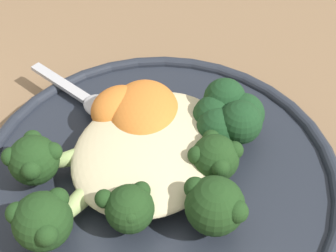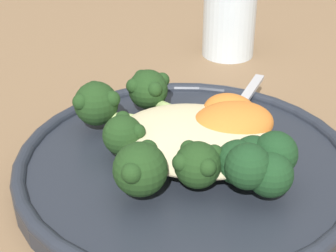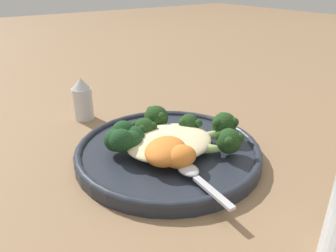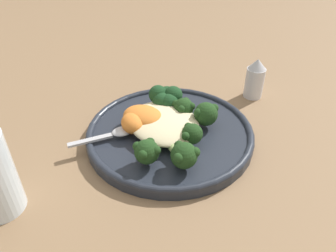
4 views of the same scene
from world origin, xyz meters
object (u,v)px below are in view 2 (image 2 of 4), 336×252
broccoli_stalk_0 (155,95)px  broccoli_stalk_3 (157,163)px  broccoli_stalk_4 (199,158)px  sweet_potato_chunk_1 (230,111)px  sweet_potato_chunk_0 (233,123)px  plate (186,166)px  quinoa_mound (196,138)px  spoon (238,106)px  water_glass (230,8)px  kale_tuft (257,162)px  broccoli_stalk_2 (142,133)px  broccoli_stalk_1 (111,109)px

broccoli_stalk_0 → broccoli_stalk_3: (-0.04, 0.10, 0.00)m
broccoli_stalk_0 → broccoli_stalk_4: size_ratio=0.88×
sweet_potato_chunk_1 → sweet_potato_chunk_0: bearing=109.4°
plate → quinoa_mound: (-0.00, -0.01, 0.02)m
sweet_potato_chunk_1 → spoon: 0.03m
broccoli_stalk_4 → water_glass: size_ratio=0.92×
water_glass → quinoa_mound: bearing=97.3°
broccoli_stalk_0 → kale_tuft: bearing=177.6°
broccoli_stalk_2 → quinoa_mound: bearing=167.7°
broccoli_stalk_1 → water_glass: (-0.05, -0.24, 0.02)m
broccoli_stalk_0 → broccoli_stalk_1: (0.03, 0.04, 0.00)m
spoon → water_glass: bearing=20.8°
broccoli_stalk_1 → kale_tuft: size_ratio=2.08×
broccoli_stalk_0 → kale_tuft: (-0.11, 0.08, 0.00)m
quinoa_mound → spoon: bearing=-103.0°
broccoli_stalk_1 → sweet_potato_chunk_1: (-0.10, -0.03, -0.00)m
broccoli_stalk_2 → sweet_potato_chunk_0: (-0.07, -0.04, 0.00)m
broccoli_stalk_1 → broccoli_stalk_2: (-0.04, 0.03, -0.00)m
quinoa_mound → broccoli_stalk_1: broccoli_stalk_1 is taller
sweet_potato_chunk_1 → water_glass: bearing=-76.7°
quinoa_mound → broccoli_stalk_4: (-0.01, 0.03, 0.00)m
kale_tuft → broccoli_stalk_3: bearing=16.3°
broccoli_stalk_3 → broccoli_stalk_4: 0.03m
broccoli_stalk_3 → sweet_potato_chunk_0: (-0.04, -0.08, -0.00)m
spoon → broccoli_stalk_2: bearing=151.0°
plate → sweet_potato_chunk_0: size_ratio=4.00×
broccoli_stalk_4 → water_glass: 0.30m
broccoli_stalk_1 → plate: bearing=164.3°
broccoli_stalk_3 → kale_tuft: same height
broccoli_stalk_4 → kale_tuft: 0.04m
spoon → broccoli_stalk_4: bearing=-178.2°
broccoli_stalk_3 → sweet_potato_chunk_0: size_ratio=1.81×
broccoli_stalk_0 → broccoli_stalk_3: broccoli_stalk_3 is taller
plate → quinoa_mound: size_ratio=2.13×
plate → spoon: (-0.02, -0.09, 0.01)m
quinoa_mound → broccoli_stalk_4: size_ratio=1.23×
broccoli_stalk_0 → broccoli_stalk_2: 0.06m
broccoli_stalk_1 → broccoli_stalk_4: bearing=154.2°
plate → sweet_potato_chunk_0: sweet_potato_chunk_0 is taller
broccoli_stalk_4 → spoon: size_ratio=1.00×
quinoa_mound → water_glass: water_glass is taller
broccoli_stalk_4 → sweet_potato_chunk_1: bearing=165.6°
broccoli_stalk_0 → broccoli_stalk_1: 0.05m
broccoli_stalk_2 → broccoli_stalk_3: size_ratio=0.66×
plate → quinoa_mound: 0.02m
quinoa_mound → broccoli_stalk_0: 0.08m
sweet_potato_chunk_0 → broccoli_stalk_1: bearing=5.9°
plate → broccoli_stalk_3: (0.01, 0.04, 0.03)m
plate → broccoli_stalk_2: bearing=3.0°
spoon → broccoli_stalk_0: bearing=115.2°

